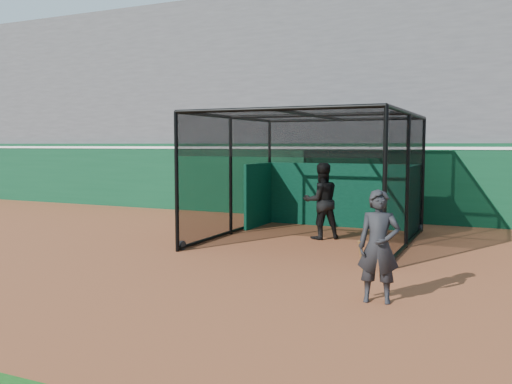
% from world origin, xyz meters
% --- Properties ---
extents(ground, '(120.00, 120.00, 0.00)m').
position_xyz_m(ground, '(0.00, 0.00, 0.00)').
color(ground, brown).
rests_on(ground, ground).
extents(outfield_wall, '(50.00, 0.50, 2.50)m').
position_xyz_m(outfield_wall, '(0.00, 8.50, 1.29)').
color(outfield_wall, '#0A381E').
rests_on(outfield_wall, ground).
extents(grandstand, '(50.00, 7.85, 8.95)m').
position_xyz_m(grandstand, '(0.00, 12.27, 4.48)').
color(grandstand, '#4C4C4F').
rests_on(grandstand, ground).
extents(batting_cage, '(4.80, 5.47, 3.20)m').
position_xyz_m(batting_cage, '(0.87, 4.17, 1.60)').
color(batting_cage, black).
rests_on(batting_cage, ground).
extents(batter, '(1.23, 1.18, 1.99)m').
position_xyz_m(batter, '(0.99, 4.48, 0.99)').
color(batter, black).
rests_on(batter, ground).
extents(on_deck_player, '(0.71, 0.53, 1.76)m').
position_xyz_m(on_deck_player, '(3.56, -0.64, 0.88)').
color(on_deck_player, black).
rests_on(on_deck_player, ground).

